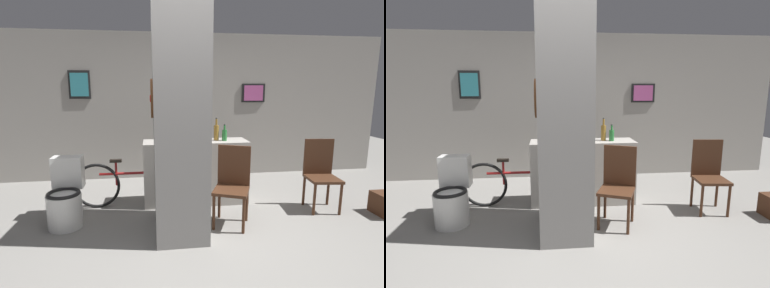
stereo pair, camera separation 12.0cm
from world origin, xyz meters
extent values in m
plane|color=gray|center=(0.00, 0.00, 0.00)|extent=(14.00, 14.00, 0.00)
cube|color=gray|center=(0.00, 2.63, 1.30)|extent=(8.00, 0.06, 2.60)
cube|color=black|center=(-1.60, 2.58, 1.70)|extent=(0.36, 0.02, 0.48)
cube|color=teal|center=(-1.60, 2.57, 1.70)|extent=(0.30, 0.01, 0.39)
cube|color=black|center=(1.50, 2.58, 1.55)|extent=(0.44, 0.02, 0.34)
cube|color=#B24C8C|center=(1.50, 2.57, 1.55)|extent=(0.36, 0.01, 0.28)
cube|color=gray|center=(-0.09, 0.46, 1.30)|extent=(0.57, 0.91, 2.60)
cylinder|color=#593319|center=(-0.38, 0.27, 1.55)|extent=(0.03, 0.40, 0.40)
cylinder|color=red|center=(-0.40, 0.27, 1.55)|extent=(0.01, 0.07, 0.07)
cube|color=gray|center=(0.23, 1.29, 0.46)|extent=(1.48, 0.44, 0.91)
cylinder|color=silver|center=(-1.45, 0.69, 0.21)|extent=(0.40, 0.40, 0.41)
torus|color=black|center=(-1.45, 0.69, 0.42)|extent=(0.39, 0.39, 0.04)
cube|color=silver|center=(-1.45, 0.95, 0.61)|extent=(0.36, 0.20, 0.40)
cylinder|color=#422616|center=(0.31, 0.38, 0.21)|extent=(0.04, 0.04, 0.42)
cylinder|color=#422616|center=(0.63, 0.25, 0.21)|extent=(0.04, 0.04, 0.42)
cylinder|color=#422616|center=(0.45, 0.70, 0.21)|extent=(0.04, 0.04, 0.42)
cylinder|color=#422616|center=(0.77, 0.56, 0.21)|extent=(0.04, 0.04, 0.42)
cube|color=#422616|center=(0.54, 0.47, 0.44)|extent=(0.53, 0.53, 0.04)
cube|color=#422616|center=(0.61, 0.65, 0.71)|extent=(0.38, 0.19, 0.50)
cylinder|color=#422616|center=(1.70, 0.60, 0.21)|extent=(0.04, 0.04, 0.42)
cylinder|color=#422616|center=(2.04, 0.57, 0.21)|extent=(0.04, 0.04, 0.42)
cylinder|color=#422616|center=(1.74, 0.95, 0.21)|extent=(0.04, 0.04, 0.42)
cylinder|color=#422616|center=(2.08, 0.91, 0.21)|extent=(0.04, 0.04, 0.42)
cube|color=#422616|center=(1.89, 0.76, 0.44)|extent=(0.44, 0.44, 0.04)
cube|color=#422616|center=(1.91, 0.94, 0.71)|extent=(0.40, 0.07, 0.50)
torus|color=black|center=(-1.16, 1.24, 0.32)|extent=(0.64, 0.04, 0.64)
torus|color=black|center=(-0.08, 1.24, 0.32)|extent=(0.64, 0.04, 0.64)
cylinder|color=maroon|center=(-0.62, 1.24, 0.48)|extent=(1.00, 0.04, 0.04)
cylinder|color=maroon|center=(-0.89, 1.24, 0.48)|extent=(0.03, 0.03, 0.33)
cylinder|color=maroon|center=(-0.13, 1.24, 0.48)|extent=(0.03, 0.03, 0.30)
cube|color=black|center=(-0.89, 1.24, 0.67)|extent=(0.16, 0.06, 0.04)
cylinder|color=#262626|center=(-0.13, 1.24, 0.63)|extent=(0.03, 0.42, 0.03)
cylinder|color=olive|center=(0.52, 1.29, 1.02)|extent=(0.07, 0.07, 0.22)
cylinder|color=olive|center=(0.52, 1.29, 1.17)|extent=(0.03, 0.03, 0.09)
sphere|color=#333333|center=(0.52, 1.29, 1.23)|extent=(0.03, 0.03, 0.03)
cylinder|color=#267233|center=(0.64, 1.26, 0.99)|extent=(0.07, 0.07, 0.15)
cylinder|color=#267233|center=(0.64, 1.26, 1.10)|extent=(0.03, 0.03, 0.07)
sphere|color=#333333|center=(0.64, 1.26, 1.14)|extent=(0.03, 0.03, 0.03)
camera|label=1|loc=(-0.39, -2.85, 1.67)|focal=28.00mm
camera|label=2|loc=(-0.27, -2.86, 1.67)|focal=28.00mm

